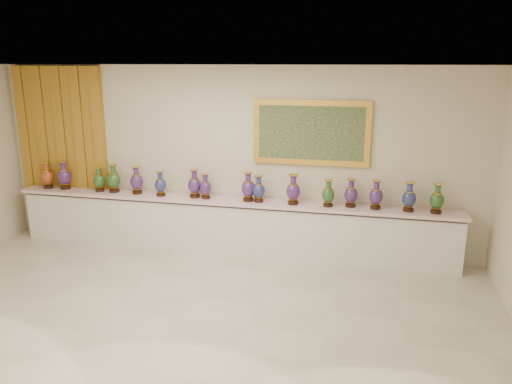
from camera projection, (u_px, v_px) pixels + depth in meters
ground at (178, 318)px, 6.13m from camera, size 8.00×8.00×0.00m
room at (99, 150)px, 8.53m from camera, size 8.00×8.00×8.00m
counter at (229, 226)px, 8.15m from camera, size 7.28×0.48×0.90m
vase_0 at (47, 177)px, 8.67m from camera, size 0.24×0.24×0.45m
vase_1 at (65, 176)px, 8.61m from camera, size 0.29×0.29×0.49m
vase_2 at (99, 181)px, 8.46m from camera, size 0.23×0.23×0.42m
vase_3 at (114, 179)px, 8.41m from camera, size 0.24×0.24×0.48m
vase_4 at (137, 181)px, 8.31m from camera, size 0.26×0.26×0.47m
vase_5 at (160, 185)px, 8.18m from camera, size 0.21×0.21×0.41m
vase_6 at (195, 185)px, 8.08m from camera, size 0.24×0.24×0.47m
vase_7 at (206, 187)px, 8.02m from camera, size 0.19×0.19×0.41m
vase_8 at (248, 188)px, 7.87m from camera, size 0.24×0.24×0.47m
vase_9 at (259, 190)px, 7.83m from camera, size 0.24×0.24×0.42m
vase_10 at (293, 191)px, 7.70m from camera, size 0.25×0.25×0.47m
vase_11 at (328, 195)px, 7.59m from camera, size 0.20×0.20×0.41m
vase_12 at (351, 194)px, 7.56m from camera, size 0.25×0.25×0.44m
vase_13 at (376, 196)px, 7.45m from camera, size 0.21×0.21×0.44m
vase_14 at (409, 198)px, 7.34m from camera, size 0.25×0.25×0.44m
vase_15 at (437, 200)px, 7.24m from camera, size 0.23×0.23×0.44m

